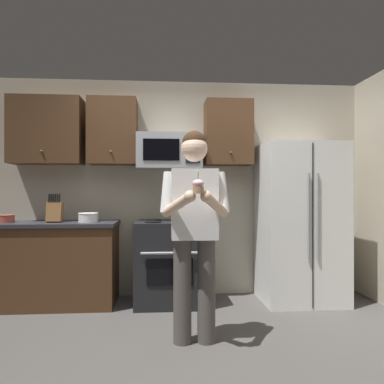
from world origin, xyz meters
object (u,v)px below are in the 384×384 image
object	(u,v)px
bowl_small_colored	(6,218)
knife_block	(55,212)
refrigerator	(300,223)
person	(195,223)
oven_range	(169,262)
microwave	(169,152)
bowl_large_white	(88,217)
cupcake	(198,186)

from	to	relation	value
bowl_small_colored	knife_block	bearing A→B (deg)	-2.20
refrigerator	person	bearing A→B (deg)	-140.05
knife_block	person	world-z (taller)	person
oven_range	person	xyz separation A→B (m)	(0.19, -1.14, 0.53)
microwave	bowl_large_white	size ratio (longest dim) A/B	3.40
bowl_large_white	oven_range	bearing A→B (deg)	0.71
bowl_large_white	bowl_small_colored	world-z (taller)	bowl_large_white
oven_range	bowl_small_colored	world-z (taller)	bowl_small_colored
knife_block	bowl_large_white	size ratio (longest dim) A/B	1.47
bowl_small_colored	cupcake	distance (m)	2.47
oven_range	knife_block	distance (m)	1.38
bowl_small_colored	microwave	bearing A→B (deg)	4.15
person	refrigerator	bearing A→B (deg)	39.95
microwave	person	world-z (taller)	microwave
bowl_large_white	cupcake	world-z (taller)	cupcake
knife_block	oven_range	bearing A→B (deg)	1.36
person	cupcake	world-z (taller)	person
microwave	cupcake	size ratio (longest dim) A/B	4.26
microwave	refrigerator	world-z (taller)	microwave
person	oven_range	bearing A→B (deg)	99.49
microwave	bowl_large_white	xyz separation A→B (m)	(-0.90, -0.13, -0.75)
oven_range	bowl_small_colored	xyz separation A→B (m)	(-1.78, -0.01, 0.50)
bowl_large_white	bowl_small_colored	bearing A→B (deg)	179.89
refrigerator	bowl_small_colored	bearing A→B (deg)	179.48
cupcake	person	bearing A→B (deg)	90.00
refrigerator	knife_block	size ratio (longest dim) A/B	5.63
cupcake	oven_range	bearing A→B (deg)	97.39
refrigerator	knife_block	xyz separation A→B (m)	(-2.75, 0.01, 0.14)
microwave	refrigerator	xyz separation A→B (m)	(1.50, -0.16, -0.82)
refrigerator	cupcake	bearing A→B (deg)	-132.57
bowl_small_colored	oven_range	bearing A→B (deg)	0.31
knife_block	refrigerator	bearing A→B (deg)	-0.20
person	cupcake	xyz separation A→B (m)	(-0.00, -0.33, 0.30)
oven_range	bowl_large_white	size ratio (longest dim) A/B	4.29
oven_range	bowl_small_colored	size ratio (longest dim) A/B	5.12
microwave	bowl_small_colored	world-z (taller)	microwave
knife_block	person	xyz separation A→B (m)	(1.44, -1.11, -0.04)
bowl_small_colored	bowl_large_white	bearing A→B (deg)	-0.11
oven_range	knife_block	bearing A→B (deg)	-178.64
microwave	cupcake	bearing A→B (deg)	-83.16
oven_range	cupcake	world-z (taller)	cupcake
refrigerator	bowl_large_white	xyz separation A→B (m)	(-2.40, 0.03, 0.07)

